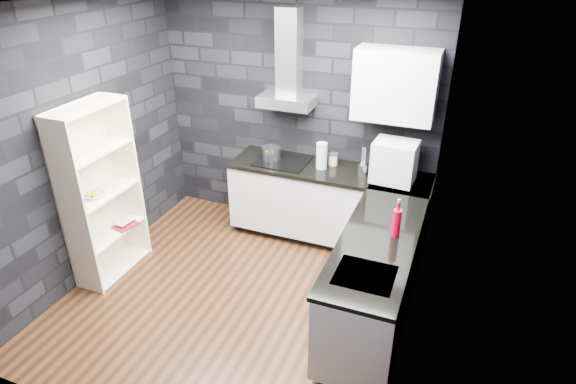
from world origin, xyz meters
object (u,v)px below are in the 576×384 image
Objects in this scene: fruit_bowl at (93,195)px; appliance_garage at (394,162)px; utensil_crock at (362,170)px; red_bottle at (396,223)px; pot at (271,153)px; glass_vase at (322,156)px; bookshelf at (101,194)px; storage_jar at (333,160)px.

appliance_garage is at bearing 28.32° from fruit_bowl.
utensil_crock is 1.19m from red_bottle.
red_bottle is at bearing -34.34° from pot.
utensil_crock is at bearing -2.61° from glass_vase.
utensil_crock reaches higher than fruit_bowl.
bookshelf is 8.46× the size of fruit_bowl.
fruit_bowl is at bearing -140.44° from storage_jar.
utensil_crock is at bearing 32.18° from fruit_bowl.
fruit_bowl is (-2.29, -1.44, -0.02)m from utensil_crock.
pot is at bearing 145.66° from red_bottle.
appliance_garage reaches higher than storage_jar.
bookshelf reaches higher than appliance_garage.
pot is 1.74× the size of storage_jar.
appliance_garage is 2.98m from fruit_bowl.
fruit_bowl is at bearing -109.10° from bookshelf.
appliance_garage is (0.33, -0.03, 0.17)m from utensil_crock.
storage_jar is at bearing 9.15° from pot.
pot is at bearing -179.65° from appliance_garage.
utensil_crock is (0.46, -0.02, -0.09)m from glass_vase.
bookshelf is at bearing -142.20° from storage_jar.
storage_jar reaches higher than fruit_bowl.
bookshelf is (-1.93, -1.49, -0.06)m from storage_jar.
storage_jar is 0.39m from utensil_crock.
fruit_bowl is at bearing -148.46° from appliance_garage.
red_bottle is at bearing -13.23° from bookshelf.
glass_vase is at bearing -126.34° from storage_jar.
appliance_garage reaches higher than utensil_crock.
fruit_bowl is (-1.93, -1.59, -0.02)m from storage_jar.
pot reaches higher than utensil_crock.
glass_vase is 0.18m from storage_jar.
bookshelf is (-1.83, -1.37, -0.15)m from glass_vase.
red_bottle is at bearing -62.92° from utensil_crock.
pot is 0.60m from glass_vase.
appliance_garage is at bearing -3.85° from glass_vase.
storage_jar is (0.09, 0.13, -0.09)m from glass_vase.
appliance_garage is 1.71× the size of red_bottle.
bookshelf reaches higher than storage_jar.
pot is at bearing 178.41° from glass_vase.
red_bottle is (0.21, -1.02, -0.10)m from appliance_garage.
pot is 0.70m from storage_jar.
utensil_crock is 0.37m from appliance_garage.
pot is 0.11× the size of bookshelf.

